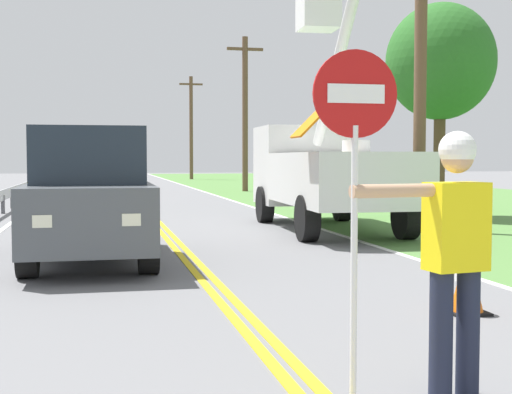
{
  "coord_description": "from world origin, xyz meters",
  "views": [
    {
      "loc": [
        -1.42,
        0.3,
        1.64
      ],
      "look_at": [
        0.33,
        8.2,
        1.2
      ],
      "focal_mm": 49.9,
      "sensor_mm": 36.0,
      "label": 1
    }
  ],
  "objects": [
    {
      "name": "edge_line_right",
      "position": [
        3.6,
        20.0,
        0.01
      ],
      "size": [
        0.12,
        110.0,
        0.01
      ],
      "primitive_type": "cube",
      "color": "silver",
      "rests_on": "ground"
    },
    {
      "name": "flagger_worker",
      "position": [
        0.93,
        4.7,
        1.05
      ],
      "size": [
        1.08,
        0.3,
        1.83
      ],
      "color": "#1E2338",
      "rests_on": "ground"
    },
    {
      "name": "centerline_yellow_left",
      "position": [
        -0.09,
        20.0,
        0.01
      ],
      "size": [
        0.11,
        110.0,
        0.01
      ],
      "primitive_type": "cube",
      "color": "yellow",
      "rests_on": "ground"
    },
    {
      "name": "traffic_cone_lead",
      "position": [
        2.36,
        7.08,
        0.34
      ],
      "size": [
        0.4,
        0.4,
        0.7
      ],
      "color": "orange",
      "rests_on": "ground"
    },
    {
      "name": "stop_sign_paddle",
      "position": [
        0.17,
        4.59,
        1.71
      ],
      "size": [
        0.56,
        0.04,
        2.33
      ],
      "color": "silver",
      "rests_on": "ground"
    },
    {
      "name": "centerline_yellow_right",
      "position": [
        0.09,
        20.0,
        0.01
      ],
      "size": [
        0.11,
        110.0,
        0.01
      ],
      "primitive_type": "cube",
      "color": "yellow",
      "rests_on": "ground"
    },
    {
      "name": "edge_line_left",
      "position": [
        -3.6,
        20.0,
        0.01
      ],
      "size": [
        0.12,
        110.0,
        0.01
      ],
      "primitive_type": "cube",
      "color": "silver",
      "rests_on": "ground"
    },
    {
      "name": "utility_pole_far",
      "position": [
        5.65,
        55.45,
        4.16
      ],
      "size": [
        1.8,
        0.28,
        7.96
      ],
      "color": "brown",
      "rests_on": "ground"
    },
    {
      "name": "oncoming_suv_nearest",
      "position": [
        -1.56,
        11.84,
        1.06
      ],
      "size": [
        1.93,
        4.62,
        2.1
      ],
      "color": "#4C5156",
      "rests_on": "ground"
    },
    {
      "name": "roadside_tree_verge",
      "position": [
        7.81,
        18.47,
        4.27
      ],
      "size": [
        3.0,
        3.0,
        5.9
      ],
      "color": "brown",
      "rests_on": "ground"
    },
    {
      "name": "utility_pole_near",
      "position": [
        5.67,
        15.22,
        4.14
      ],
      "size": [
        1.8,
        0.28,
        7.92
      ],
      "color": "brown",
      "rests_on": "ground"
    },
    {
      "name": "utility_bucket_truck",
      "position": [
        3.69,
        16.18,
        1.41
      ],
      "size": [
        2.87,
        6.88,
        5.49
      ],
      "color": "silver",
      "rests_on": "ground"
    },
    {
      "name": "utility_pole_mid",
      "position": [
        5.67,
        34.78,
        3.97
      ],
      "size": [
        1.8,
        0.28,
        7.59
      ],
      "color": "brown",
      "rests_on": "ground"
    }
  ]
}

